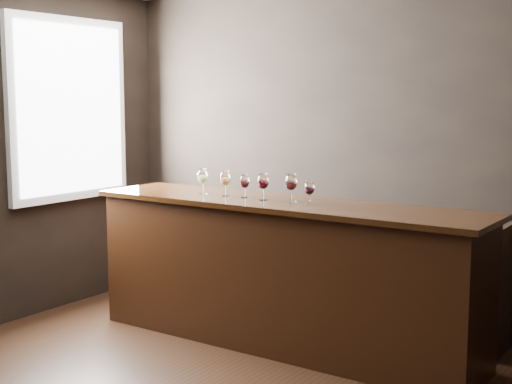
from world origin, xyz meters
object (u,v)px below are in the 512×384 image
Objects in this scene: glass_red_b at (263,182)px; glass_red_d at (309,188)px; glass_red_c at (291,183)px; back_bar_shelf at (342,267)px; bar_counter at (283,276)px; glass_white at (202,177)px; glass_amber at (225,179)px; glass_red_a at (245,182)px.

glass_red_d is at bearing -0.35° from glass_red_b.
glass_red_c is at bearing 166.22° from glass_red_d.
glass_red_c is 1.21× the size of glass_red_d.
glass_red_c reaches higher than glass_red_d.
glass_red_b reaches higher than back_bar_shelf.
glass_white is at bearing -178.68° from bar_counter.
glass_red_b reaches higher than glass_red_d.
glass_amber reaches higher than glass_red_d.
glass_red_c reaches higher than glass_white.
glass_red_c is at bearing 1.72° from glass_amber.
glass_red_a is at bearing 169.47° from glass_red_b.
glass_red_c is (0.59, 0.02, 0.01)m from glass_amber.
back_bar_shelf is 12.89× the size of glass_white.
glass_amber reaches higher than back_bar_shelf.
back_bar_shelf is at bearing 47.64° from glass_amber.
bar_counter is 0.72m from glass_red_b.
glass_red_a is (0.18, 0.01, -0.01)m from glass_amber.
glass_amber is 1.10× the size of glass_red_a.
glass_amber is 1.15× the size of glass_red_d.
glass_red_b is (-0.28, -0.74, 0.76)m from back_bar_shelf.
glass_red_c is (0.41, 0.01, 0.02)m from glass_red_a.
back_bar_shelf is at bearing 84.61° from glass_red_c.
glass_red_b is at bearing -2.16° from glass_white.
glass_amber is 0.18m from glass_red_a.
glass_red_a reaches higher than back_bar_shelf.
glass_red_c reaches higher than back_bar_shelf.
glass_red_c reaches higher than bar_counter.
glass_red_a is at bearing -124.10° from back_bar_shelf.
back_bar_shelf is 1.23m from glass_amber.
glass_red_b is at bearing 179.65° from glass_red_d.
glass_amber is at bearing 0.38° from glass_white.
bar_counter is 0.72m from back_bar_shelf.
glass_white is 0.81m from glass_red_c.
bar_counter is 15.25× the size of glass_amber.
back_bar_shelf is 12.98× the size of glass_red_b.
glass_red_a is 0.86× the size of glass_red_c.
glass_red_c is (0.07, 0.01, 0.71)m from bar_counter.
glass_red_b is (0.37, -0.02, 0.00)m from glass_amber.
glass_red_b is 0.22m from glass_red_c.
bar_counter is 0.77m from glass_red_a.
glass_white is at bearing -178.04° from glass_red_a.
back_bar_shelf is at bearing 55.90° from glass_red_a.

